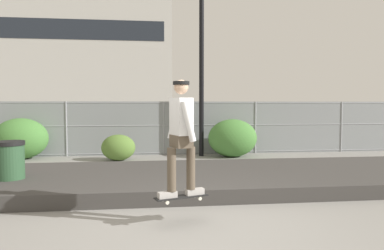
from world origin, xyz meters
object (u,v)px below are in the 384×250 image
Objects in this scene: skateboard at (181,197)px; street_lamp at (202,20)px; shrub_left at (21,139)px; parked_car_near at (15,127)px; shrub_right at (232,138)px; skater at (181,131)px; shrub_center at (118,148)px; trash_bin at (10,167)px.

skateboard is 8.26m from street_lamp.
skateboard is 0.48× the size of shrub_left.
parked_car_near is 8.94m from shrub_right.
skater reaches higher than parked_car_near.
shrub_center is (-1.37, 6.32, -0.97)m from skater.
shrub_left is 1.61× the size of shrub_center.
trash_bin is at bearing 143.93° from skateboard.
skater reaches higher than trash_bin.
skater is (-0.00, 0.00, 0.98)m from skateboard.
skateboard is at bearing -60.86° from parked_car_near.
street_lamp reaches higher than shrub_left.
street_lamp is 7.20× the size of trash_bin.
shrub_right is 7.04m from trash_bin.
parked_car_near is 8.44m from trash_bin.
skater is at bearing -60.86° from parked_car_near.
skater is 4.06m from trash_bin.
street_lamp reaches higher than trash_bin.
shrub_center is at bearing 102.25° from skater.
parked_car_near is at bearing 107.79° from trash_bin.
skateboard is 0.78× the size of shrub_center.
shrub_right is (2.35, 6.66, 0.23)m from skateboard.
skateboard is at bearing -45.00° from skater.
shrub_center is 1.02× the size of trash_bin.
shrub_right is (8.13, -3.71, -0.21)m from parked_car_near.
shrub_right is (6.84, -0.37, -0.03)m from shrub_left.
skateboard is 0.18× the size of parked_car_near.
skater reaches higher than shrub_left.
parked_car_near is 2.78× the size of shrub_right.
parked_car_near is (-5.78, 10.37, 0.44)m from skateboard.
trash_bin reaches higher than skateboard.
street_lamp is at bearing 14.18° from shrub_center.
street_lamp is at bearing 160.80° from shrub_right.
street_lamp reaches higher than parked_car_near.
shrub_left is 4.87m from trash_bin.
shrub_center is (4.41, -4.05, -0.43)m from parked_car_near.
parked_car_near is 4.40× the size of trash_bin.
shrub_center reaches higher than skateboard.
trash_bin is (2.58, -8.04, -0.32)m from parked_car_near.
parked_car_near is at bearing 119.14° from skateboard.
shrub_right is at bearing -19.20° from street_lamp.
shrub_right is at bearing 70.58° from skater.
shrub_right is (1.00, -0.35, -3.93)m from street_lamp.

